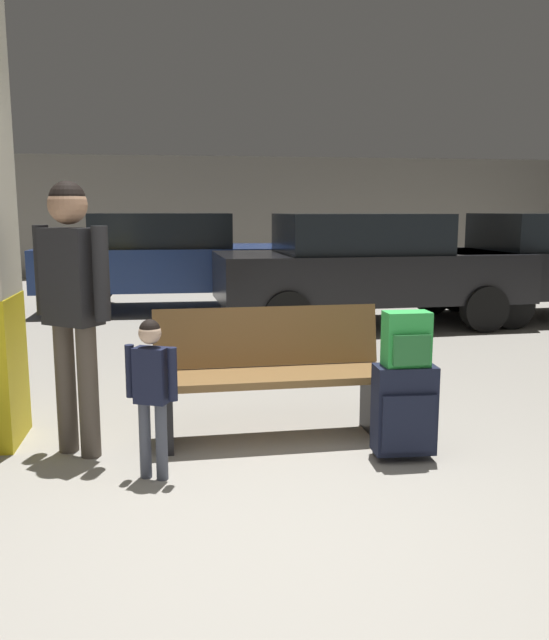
# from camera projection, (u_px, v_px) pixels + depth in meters

# --- Properties ---
(ground_plane) EXTENTS (18.00, 18.00, 0.10)m
(ground_plane) POSITION_uv_depth(u_px,v_px,m) (224.00, 362.00, 7.04)
(ground_plane) COLOR gray
(garage_back_wall) EXTENTS (18.00, 0.12, 2.80)m
(garage_back_wall) POSITION_uv_depth(u_px,v_px,m) (196.00, 217.00, 15.44)
(garage_back_wall) COLOR gray
(garage_back_wall) RESTS_ON ground_plane
(bench) EXTENTS (1.61, 0.57, 0.89)m
(bench) POSITION_uv_depth(u_px,v_px,m) (271.00, 374.00, 4.52)
(bench) COLOR brown
(bench) RESTS_ON ground_plane
(suitcase) EXTENTS (0.39, 0.24, 0.60)m
(suitcase) POSITION_uv_depth(u_px,v_px,m) (404.00, 410.00, 4.11)
(suitcase) COLOR #191E33
(suitcase) RESTS_ON ground_plane
(backpack_bright) EXTENTS (0.28, 0.19, 0.34)m
(backpack_bright) POSITION_uv_depth(u_px,v_px,m) (407.00, 340.00, 4.04)
(backpack_bright) COLOR green
(backpack_bright) RESTS_ON suitcase
(child) EXTENTS (0.30, 0.24, 0.95)m
(child) POSITION_uv_depth(u_px,v_px,m) (151.00, 382.00, 3.77)
(child) COLOR #4C5160
(child) RESTS_ON ground_plane
(adult) EXTENTS (0.49, 0.40, 1.74)m
(adult) POSITION_uv_depth(u_px,v_px,m) (72.00, 289.00, 4.08)
(adult) COLOR brown
(adult) RESTS_ON ground_plane
(parked_car_near) EXTENTS (4.17, 1.93, 1.51)m
(parked_car_near) POSITION_uv_depth(u_px,v_px,m) (366.00, 266.00, 8.89)
(parked_car_near) COLOR black
(parked_car_near) RESTS_ON ground_plane
(parked_car_far) EXTENTS (4.12, 1.84, 1.51)m
(parked_car_far) POSITION_uv_depth(u_px,v_px,m) (170.00, 258.00, 10.36)
(parked_car_far) COLOR navy
(parked_car_far) RESTS_ON ground_plane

